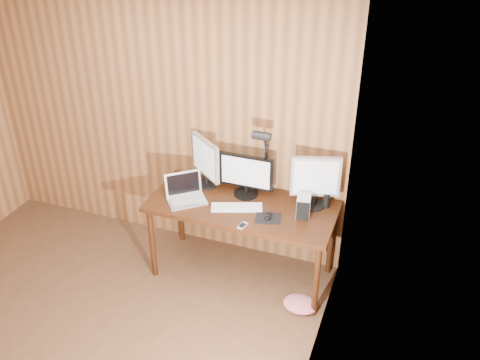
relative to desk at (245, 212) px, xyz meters
The scene contains 14 objects.
room_shell 2.04m from the desk, 118.65° to the right, with size 4.00×4.00×4.00m.
desk is the anchor object (origin of this frame).
monitor_center 0.33m from the desk, 103.13° to the left, with size 0.49×0.21×0.38m.
monitor_left 0.56m from the desk, 163.55° to the left, with size 0.35×0.27×0.46m.
monitor_right 0.70m from the desk, 11.66° to the left, with size 0.40×0.19×0.46m.
laptop 0.54m from the desk, 162.52° to the right, with size 0.40×0.39×0.23m.
keyboard 0.19m from the desk, 99.29° to the right, with size 0.45×0.27×0.02m.
mousepad 0.36m from the desk, 35.63° to the right, with size 0.21×0.17×0.00m, color black.
mouse 0.36m from the desk, 35.63° to the right, with size 0.06×0.10×0.03m, color black.
hard_drive 0.57m from the desk, ahead, with size 0.14×0.18×0.18m.
phone 0.41m from the desk, 73.25° to the right, with size 0.07×0.11×0.01m.
speaker 0.72m from the desk, 11.19° to the left, with size 0.05×0.05×0.13m, color black.
desk_lamp 0.57m from the desk, 53.72° to the left, with size 0.15×0.22×0.67m.
fabric_pile 0.91m from the desk, 28.63° to the right, with size 0.30×0.24×0.09m, color #D96874, non-canonical shape.
Camera 1 is at (2.21, -1.96, 3.24)m, focal length 40.00 mm.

